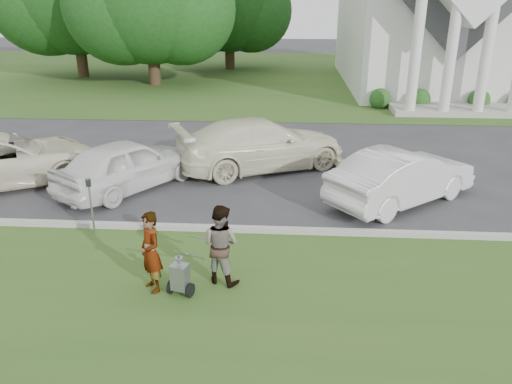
# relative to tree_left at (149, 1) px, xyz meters

# --- Properties ---
(ground) EXTENTS (120.00, 120.00, 0.00)m
(ground) POSITION_rel_tree_left_xyz_m (8.01, -21.99, -5.11)
(ground) COLOR #333335
(ground) RESTS_ON ground
(grass_strip) EXTENTS (80.00, 7.00, 0.01)m
(grass_strip) POSITION_rel_tree_left_xyz_m (8.01, -24.99, -5.11)
(grass_strip) COLOR #30561D
(grass_strip) RESTS_ON ground
(church_lawn) EXTENTS (80.00, 30.00, 0.01)m
(church_lawn) POSITION_rel_tree_left_xyz_m (8.01, 5.01, -5.11)
(church_lawn) COLOR #30561D
(church_lawn) RESTS_ON ground
(curb) EXTENTS (80.00, 0.18, 0.15)m
(curb) POSITION_rel_tree_left_xyz_m (8.01, -21.44, -5.04)
(curb) COLOR #9E9E93
(curb) RESTS_ON ground
(tree_left) EXTENTS (10.63, 8.40, 9.71)m
(tree_left) POSITION_rel_tree_left_xyz_m (0.00, 0.00, 0.00)
(tree_left) COLOR #332316
(tree_left) RESTS_ON ground
(tree_back) EXTENTS (9.61, 7.60, 8.89)m
(tree_back) POSITION_rel_tree_left_xyz_m (4.00, 8.00, -0.38)
(tree_back) COLOR #332316
(tree_back) RESTS_ON ground
(striping_cart) EXTENTS (0.64, 1.02, 0.89)m
(striping_cart) POSITION_rel_tree_left_xyz_m (6.79, -24.27, -4.73)
(striping_cart) COLOR black
(striping_cart) RESTS_ON ground
(person_left) EXTENTS (0.68, 0.71, 1.65)m
(person_left) POSITION_rel_tree_left_xyz_m (6.20, -24.13, -4.29)
(person_left) COLOR #999999
(person_left) RESTS_ON ground
(person_right) EXTENTS (0.99, 0.89, 1.67)m
(person_right) POSITION_rel_tree_left_xyz_m (7.50, -23.73, -4.28)
(person_right) COLOR #999999
(person_right) RESTS_ON ground
(parking_meter_near) EXTENTS (0.10, 0.09, 1.45)m
(parking_meter_near) POSITION_rel_tree_left_xyz_m (4.13, -21.79, -4.19)
(parking_meter_near) COLOR gray
(parking_meter_near) RESTS_ON ground
(car_a) EXTENTS (6.15, 5.11, 1.56)m
(car_a) POSITION_rel_tree_left_xyz_m (0.16, -18.54, -4.33)
(car_a) COLOR #EDE5C9
(car_a) RESTS_ON ground
(car_b) EXTENTS (4.00, 4.77, 1.54)m
(car_b) POSITION_rel_tree_left_xyz_m (4.03, -18.69, -4.34)
(car_b) COLOR white
(car_b) RESTS_ON ground
(car_c) EXTENTS (6.20, 4.64, 1.67)m
(car_c) POSITION_rel_tree_left_xyz_m (7.91, -16.49, -4.27)
(car_c) COLOR #F0ECCC
(car_c) RESTS_ON ground
(car_d) EXTENTS (4.60, 4.17, 1.52)m
(car_d) POSITION_rel_tree_left_xyz_m (11.98, -19.20, -4.35)
(car_d) COLOR silver
(car_d) RESTS_ON ground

